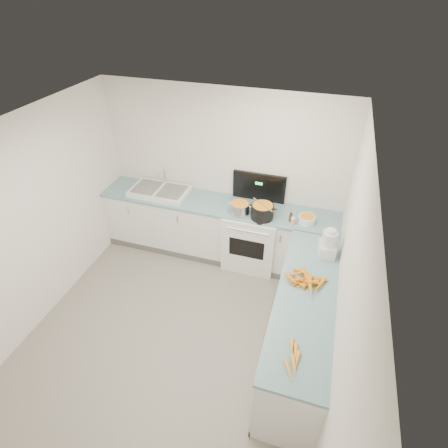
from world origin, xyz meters
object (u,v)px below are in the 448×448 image
(sink, at_px, (160,191))
(food_processor, at_px, (328,244))
(black_pot, at_px, (262,212))
(stove, at_px, (252,236))
(steel_pot, at_px, (240,209))
(extract_bottle, at_px, (291,218))
(mixing_bowl, at_px, (307,219))
(spice_jar, at_px, (293,221))

(sink, xyz_separation_m, food_processor, (2.49, -0.68, 0.12))
(sink, xyz_separation_m, black_pot, (1.60, -0.16, 0.05))
(stove, relative_size, steel_pot, 5.12)
(steel_pot, xyz_separation_m, black_pot, (0.31, 0.00, 0.01))
(extract_bottle, bearing_deg, steel_pot, -177.07)
(extract_bottle, bearing_deg, black_pot, -175.27)
(steel_pot, xyz_separation_m, mixing_bowl, (0.90, 0.07, -0.03))
(black_pot, height_order, food_processor, food_processor)
(mixing_bowl, xyz_separation_m, spice_jar, (-0.17, -0.09, -0.01))
(steel_pot, relative_size, extract_bottle, 2.37)
(stove, height_order, spice_jar, stove)
(sink, height_order, mixing_bowl, sink)
(black_pot, bearing_deg, sink, 174.19)
(stove, height_order, steel_pot, stove)
(food_processor, bearing_deg, mixing_bowl, 117.10)
(food_processor, bearing_deg, black_pot, 149.66)
(sink, bearing_deg, black_pot, -5.81)
(extract_bottle, bearing_deg, food_processor, -47.38)
(black_pot, relative_size, extract_bottle, 2.73)
(black_pot, bearing_deg, mixing_bowl, 6.14)
(steel_pot, height_order, mixing_bowl, steel_pot)
(steel_pot, height_order, food_processor, food_processor)
(steel_pot, bearing_deg, extract_bottle, 2.93)
(stove, bearing_deg, black_pot, -44.31)
(stove, bearing_deg, food_processor, -32.70)
(black_pot, height_order, mixing_bowl, black_pot)
(steel_pot, distance_m, mixing_bowl, 0.90)
(stove, relative_size, extract_bottle, 12.16)
(mixing_bowl, distance_m, food_processor, 0.66)
(steel_pot, bearing_deg, stove, 43.48)
(mixing_bowl, bearing_deg, black_pot, -173.86)
(sink, relative_size, extract_bottle, 7.69)
(food_processor, bearing_deg, spice_jar, 133.40)
(spice_jar, bearing_deg, stove, 163.26)
(mixing_bowl, bearing_deg, food_processor, -62.90)
(mixing_bowl, bearing_deg, sink, 177.40)
(sink, xyz_separation_m, steel_pot, (1.29, -0.17, 0.04))
(sink, distance_m, black_pot, 1.61)
(stove, xyz_separation_m, steel_pot, (-0.16, -0.15, 0.54))
(steel_pot, height_order, spice_jar, steel_pot)
(sink, height_order, black_pot, sink)
(steel_pot, relative_size, food_processor, 0.72)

